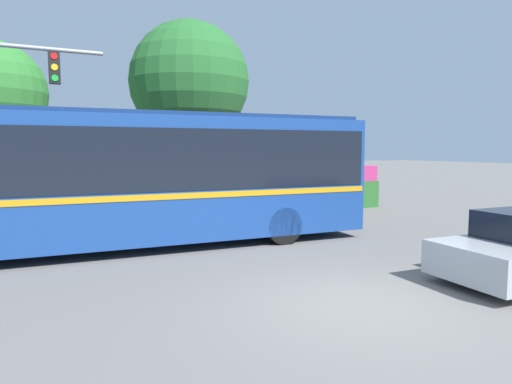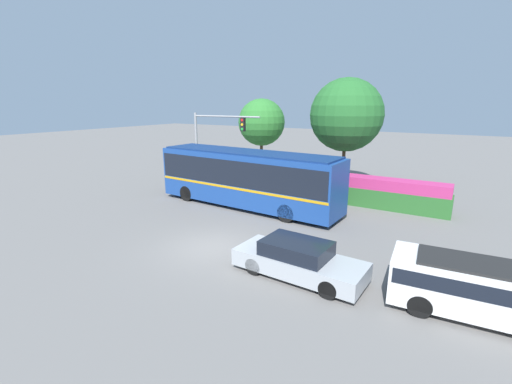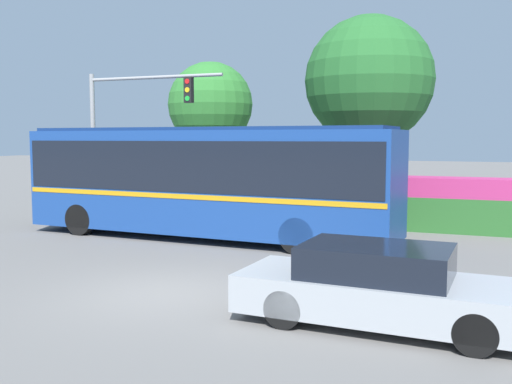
% 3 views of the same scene
% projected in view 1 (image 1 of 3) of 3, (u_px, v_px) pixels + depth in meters
% --- Properties ---
extents(ground_plane, '(140.00, 140.00, 0.00)m').
position_uv_depth(ground_plane, '(361.00, 306.00, 7.36)').
color(ground_plane, slate).
extents(city_bus, '(11.96, 3.22, 3.44)m').
position_uv_depth(city_bus, '(144.00, 172.00, 11.63)').
color(city_bus, navy).
rests_on(city_bus, ground).
extents(flowering_hedge, '(8.07, 1.34, 1.80)m').
position_uv_depth(flowering_hedge, '(291.00, 189.00, 18.52)').
color(flowering_hedge, '#286028').
rests_on(flowering_hedge, ground).
extents(street_tree_centre, '(5.11, 5.11, 7.95)m').
position_uv_depth(street_tree_centre, '(190.00, 82.00, 19.43)').
color(street_tree_centre, brown).
rests_on(street_tree_centre, ground).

